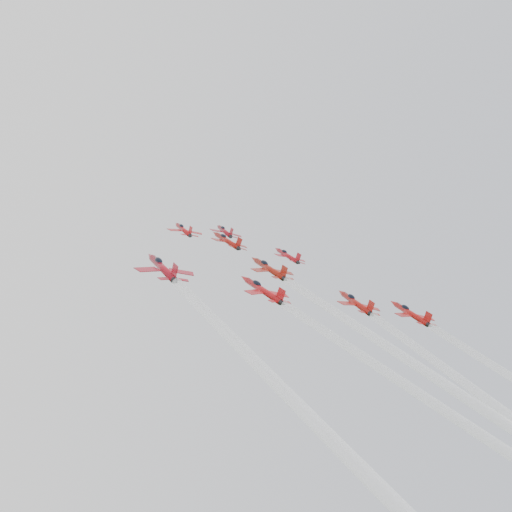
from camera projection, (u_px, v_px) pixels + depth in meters
jet_lead at (224, 231)px, 148.23m from camera, size 9.01×11.37×7.79m
jet_row2_left at (183, 229)px, 132.95m from camera, size 8.65×10.92×7.48m
jet_row2_center at (227, 240)px, 136.55m from camera, size 10.07×12.70×8.70m
jet_row2_right at (287, 255)px, 142.27m from camera, size 9.09×11.47×7.85m
jet_center at (445, 391)px, 78.51m from camera, size 10.44×95.96×62.82m
jet_rear_farleft at (339, 449)px, 52.95m from camera, size 10.45×96.03×62.86m
jet_rear_left at (463, 445)px, 62.47m from camera, size 9.64×88.60×58.00m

